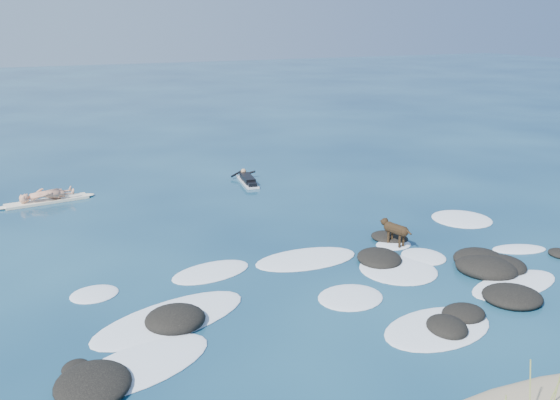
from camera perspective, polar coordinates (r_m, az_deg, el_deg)
ground at (r=16.70m, az=4.33°, el=-6.68°), size 160.00×160.00×0.00m
reef_rocks at (r=15.88m, az=11.65°, el=-7.82°), size 14.42×7.42×0.53m
breaking_foam at (r=16.04m, az=5.22°, el=-7.66°), size 14.68×7.99×0.12m
standing_surfer_rig at (r=24.18m, az=-20.69°, el=1.57°), size 3.51×1.00×1.99m
paddling_surfer_rig at (r=25.57m, az=-3.00°, el=1.89°), size 1.10×2.42×0.42m
dog at (r=18.71m, az=10.44°, el=-2.62°), size 0.50×1.23×0.79m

